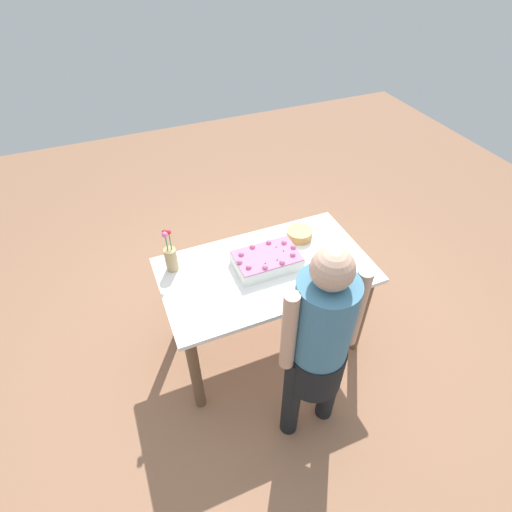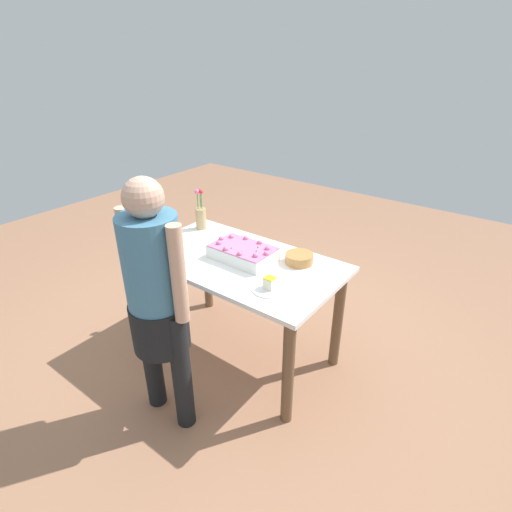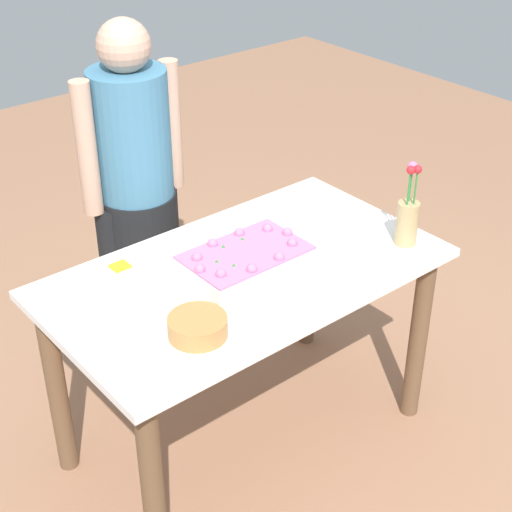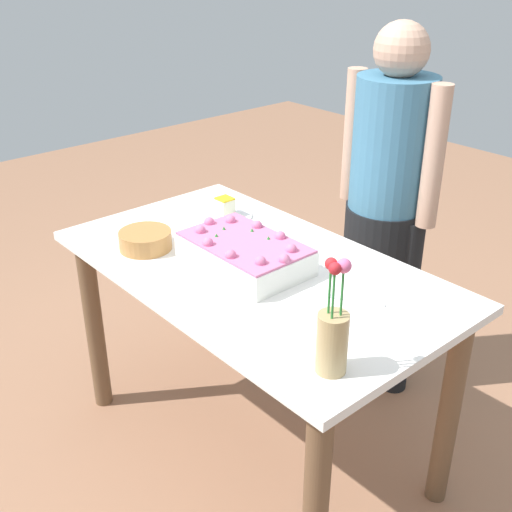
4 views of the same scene
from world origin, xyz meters
The scene contains 8 objects.
ground_plane centered at (0.00, 0.00, 0.00)m, with size 8.00×8.00×0.00m, color #996A4E.
dining_table centered at (0.00, 0.00, 0.64)m, with size 1.36×0.77×0.78m.
sheet_cake centered at (0.02, 0.03, 0.82)m, with size 0.42×0.26×0.11m.
serving_plate_with_slice centered at (0.38, -0.18, 0.80)m, with size 0.21×0.21×0.08m.
cake_knife centered at (-0.37, -0.07, 0.78)m, with size 0.18×0.02×0.00m, color silver.
flower_vase centered at (-0.56, 0.23, 0.88)m, with size 0.08×0.08×0.31m.
fruit_bowl centered at (0.34, 0.20, 0.81)m, with size 0.18×0.18×0.06m, color #B47A40.
person_standing centered at (0.00, -0.68, 0.85)m, with size 0.45×0.31×1.49m.
Camera 4 is at (-1.42, 1.23, 1.75)m, focal length 45.00 mm.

